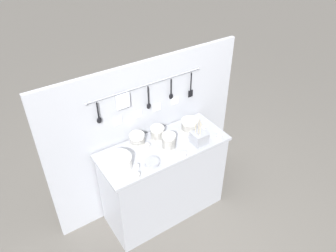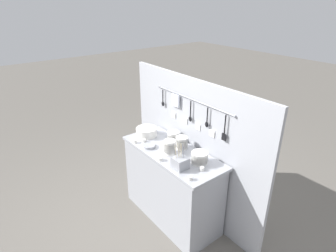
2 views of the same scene
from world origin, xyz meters
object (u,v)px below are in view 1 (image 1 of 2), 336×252
(bowl_stack_tall_left, at_px, (190,125))
(cup_back_left, at_px, (137,175))
(bowl_stack_wide_centre, at_px, (169,142))
(plate_stack, at_px, (118,162))
(steel_mixing_bowl, at_px, (152,162))
(bowl_stack_nested_right, at_px, (157,133))
(cup_by_caddy, at_px, (147,146))
(cup_centre, at_px, (186,136))
(cup_front_right, at_px, (219,137))
(cup_front_left, at_px, (184,154))
(bowl_stack_short_front, at_px, (137,139))
(cup_mid_row, at_px, (137,167))
(cup_beside_plates, at_px, (203,128))
(cutlery_caddy, at_px, (199,138))

(bowl_stack_tall_left, height_order, cup_back_left, bowl_stack_tall_left)
(bowl_stack_wide_centre, bearing_deg, cup_back_left, -158.96)
(plate_stack, distance_m, steel_mixing_bowl, 0.29)
(bowl_stack_nested_right, relative_size, cup_by_caddy, 3.05)
(plate_stack, bearing_deg, steel_mixing_bowl, -27.70)
(cup_by_caddy, distance_m, cup_centre, 0.38)
(cup_front_right, distance_m, cup_front_left, 0.42)
(cup_centre, bearing_deg, bowl_stack_nested_right, 150.13)
(cup_back_left, bearing_deg, cup_by_caddy, 46.96)
(cup_centre, bearing_deg, bowl_stack_wide_centre, -169.98)
(bowl_stack_tall_left, height_order, cup_front_right, bowl_stack_tall_left)
(bowl_stack_short_front, bearing_deg, bowl_stack_wide_centre, -46.07)
(cup_by_caddy, bearing_deg, bowl_stack_tall_left, -0.12)
(cup_centre, bearing_deg, cup_front_right, -35.10)
(plate_stack, relative_size, cup_mid_row, 5.67)
(bowl_stack_short_front, height_order, cup_beside_plates, bowl_stack_short_front)
(bowl_stack_nested_right, height_order, cup_mid_row, bowl_stack_nested_right)
(cup_back_left, relative_size, cup_front_right, 1.00)
(bowl_stack_short_front, relative_size, plate_stack, 0.57)
(plate_stack, bearing_deg, bowl_stack_short_front, 31.33)
(plate_stack, xyz_separation_m, cup_back_left, (0.07, -0.20, -0.03))
(bowl_stack_short_front, height_order, cutlery_caddy, cutlery_caddy)
(bowl_stack_short_front, xyz_separation_m, cutlery_caddy, (0.48, -0.30, 0.01))
(plate_stack, distance_m, cup_front_left, 0.58)
(steel_mixing_bowl, bearing_deg, cup_mid_row, 171.38)
(bowl_stack_short_front, relative_size, cutlery_caddy, 0.52)
(bowl_stack_nested_right, height_order, cup_by_caddy, bowl_stack_nested_right)
(bowl_stack_tall_left, height_order, cup_beside_plates, bowl_stack_tall_left)
(bowl_stack_tall_left, bearing_deg, cup_front_left, -133.83)
(plate_stack, bearing_deg, cup_by_caddy, 13.02)
(steel_mixing_bowl, distance_m, cup_centre, 0.47)
(cup_mid_row, bearing_deg, cutlery_caddy, -1.43)
(cup_by_caddy, bearing_deg, bowl_stack_short_front, 116.99)
(bowl_stack_tall_left, xyz_separation_m, steel_mixing_bowl, (-0.55, -0.21, -0.04))
(bowl_stack_nested_right, distance_m, bowl_stack_tall_left, 0.34)
(bowl_stack_tall_left, bearing_deg, cup_by_caddy, 179.88)
(cup_by_caddy, bearing_deg, bowl_stack_wide_centre, -36.84)
(cup_mid_row, bearing_deg, bowl_stack_nested_right, 34.12)
(cup_front_right, height_order, cup_beside_plates, same)
(steel_mixing_bowl, relative_size, cup_centre, 3.01)
(bowl_stack_wide_centre, relative_size, steel_mixing_bowl, 1.17)
(bowl_stack_wide_centre, bearing_deg, bowl_stack_tall_left, 20.03)
(bowl_stack_short_front, bearing_deg, cup_beside_plates, -14.85)
(bowl_stack_wide_centre, height_order, cup_by_caddy, bowl_stack_wide_centre)
(cutlery_caddy, relative_size, cup_beside_plates, 6.24)
(cutlery_caddy, bearing_deg, cup_mid_row, 178.57)
(cup_back_left, relative_size, cup_centre, 1.00)
(bowl_stack_nested_right, xyz_separation_m, bowl_stack_wide_centre, (0.01, -0.17, 0.01))
(bowl_stack_wide_centre, bearing_deg, cup_beside_plates, 5.89)
(cup_mid_row, relative_size, cup_by_caddy, 1.00)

